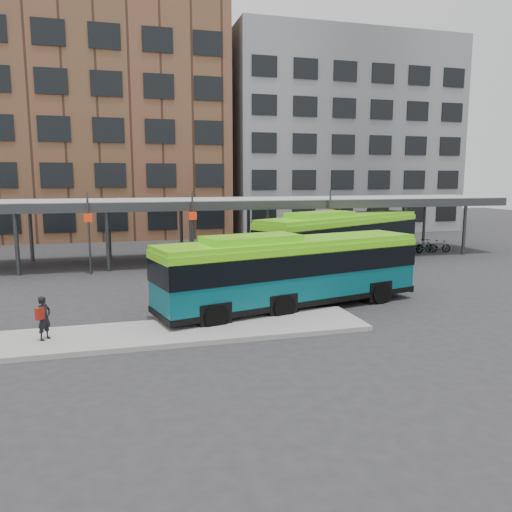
{
  "coord_description": "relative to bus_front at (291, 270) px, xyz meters",
  "views": [
    {
      "loc": [
        -7.33,
        -20.37,
        5.54
      ],
      "look_at": [
        -0.95,
        2.73,
        1.8
      ],
      "focal_mm": 35.0,
      "sensor_mm": 36.0,
      "label": 1
    }
  ],
  "objects": [
    {
      "name": "ground",
      "position": [
        0.33,
        0.67,
        -1.7
      ],
      "size": [
        120.0,
        120.0,
        0.0
      ],
      "primitive_type": "plane",
      "color": "#28282B",
      "rests_on": "ground"
    },
    {
      "name": "boarding_island",
      "position": [
        -5.17,
        -2.33,
        -1.61
      ],
      "size": [
        14.0,
        3.0,
        0.18
      ],
      "primitive_type": "cube",
      "color": "gray",
      "rests_on": "ground"
    },
    {
      "name": "canopy",
      "position": [
        0.28,
        13.54,
        2.2
      ],
      "size": [
        40.0,
        6.53,
        4.8
      ],
      "color": "#999B9E",
      "rests_on": "ground"
    },
    {
      "name": "building_brick",
      "position": [
        -9.67,
        32.67,
        9.3
      ],
      "size": [
        26.0,
        14.0,
        22.0
      ],
      "primitive_type": "cube",
      "color": "brown",
      "rests_on": "ground"
    },
    {
      "name": "building_grey",
      "position": [
        16.33,
        32.67,
        8.3
      ],
      "size": [
        24.0,
        14.0,
        20.0
      ],
      "primitive_type": "cube",
      "color": "slate",
      "rests_on": "ground"
    },
    {
      "name": "bus_front",
      "position": [
        0.0,
        0.0,
        0.0
      ],
      "size": [
        12.11,
        5.25,
        3.27
      ],
      "rotation": [
        0.0,
        0.0,
        0.24
      ],
      "color": "#08515B",
      "rests_on": "ground"
    },
    {
      "name": "bus_rear",
      "position": [
        6.33,
        8.57,
        0.16
      ],
      "size": [
        12.75,
        8.56,
        3.58
      ],
      "rotation": [
        0.0,
        0.0,
        0.49
      ],
      "color": "#08515B",
      "rests_on": "ground"
    },
    {
      "name": "pedestrian",
      "position": [
        -9.54,
        -2.28,
        -0.76
      ],
      "size": [
        0.61,
        0.65,
        1.49
      ],
      "rotation": [
        0.0,
        0.0,
        0.96
      ],
      "color": "black",
      "rests_on": "boarding_island"
    },
    {
      "name": "bike_rack",
      "position": [
        13.49,
        12.6,
        -1.23
      ],
      "size": [
        6.91,
        1.34,
        1.05
      ],
      "color": "slate",
      "rests_on": "ground"
    }
  ]
}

